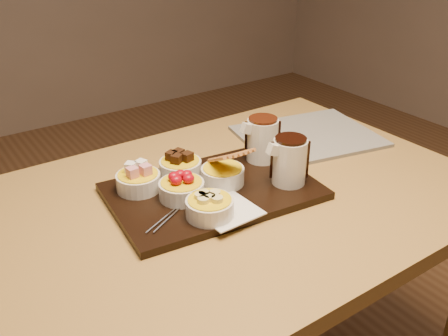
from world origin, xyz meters
TOP-DOWN VIEW (x-y plane):
  - dining_table at (0.00, 0.00)m, footprint 1.20×0.80m
  - serving_board at (-0.02, 0.02)m, footprint 0.49×0.35m
  - napkin at (-0.05, -0.08)m, footprint 0.12×0.12m
  - bowl_marshmallows at (-0.16, 0.11)m, footprint 0.10×0.10m
  - bowl_cake at (-0.05, 0.11)m, footprint 0.10×0.10m
  - bowl_strawberries at (-0.10, 0.02)m, footprint 0.10×0.10m
  - bowl_biscotti at (0.01, 0.03)m, footprint 0.10×0.10m
  - bowl_bananas at (-0.09, -0.07)m, footprint 0.10×0.10m
  - pitcher_dark_chocolate at (0.14, -0.06)m, footprint 0.09×0.09m
  - pitcher_milk_chocolate at (0.17, 0.07)m, footprint 0.09×0.09m
  - fondue_skewers at (-0.11, 0.00)m, footprint 0.14×0.25m
  - newspaper at (0.38, 0.13)m, footprint 0.42×0.36m

SIDE VIEW (x-z plane):
  - dining_table at x=0.00m, z-range 0.28..1.03m
  - newspaper at x=0.38m, z-range 0.75..0.76m
  - serving_board at x=-0.02m, z-range 0.75..0.77m
  - napkin at x=-0.05m, z-range 0.77..0.77m
  - fondue_skewers at x=-0.11m, z-range 0.77..0.78m
  - bowl_marshmallows at x=-0.16m, z-range 0.77..0.81m
  - bowl_cake at x=-0.05m, z-range 0.77..0.81m
  - bowl_strawberries at x=-0.10m, z-range 0.77..0.81m
  - bowl_biscotti at x=0.01m, z-range 0.77..0.81m
  - bowl_bananas at x=-0.09m, z-range 0.77..0.81m
  - pitcher_dark_chocolate at x=0.14m, z-range 0.77..0.87m
  - pitcher_milk_chocolate at x=0.17m, z-range 0.77..0.87m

